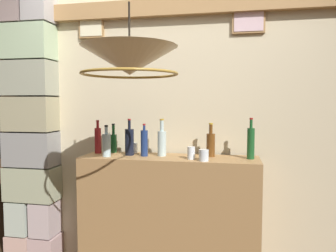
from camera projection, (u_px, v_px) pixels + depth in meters
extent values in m
cube|color=beige|center=(175.00, 130.00, 2.80)|extent=(3.37, 0.08, 2.60)
cube|color=#9E7547|center=(174.00, 8.00, 2.67)|extent=(3.37, 0.10, 0.14)
cube|color=#9E7547|center=(92.00, 28.00, 2.83)|extent=(0.23, 0.03, 0.18)
cube|color=beige|center=(91.00, 27.00, 2.82)|extent=(0.20, 0.01, 0.15)
cube|color=#9E7547|center=(249.00, 20.00, 2.58)|extent=(0.26, 0.03, 0.21)
cube|color=beige|center=(249.00, 20.00, 2.56)|extent=(0.23, 0.01, 0.18)
cube|color=#CFA698|center=(25.00, 248.00, 3.04)|extent=(0.24, 0.29, 0.31)
cube|color=#C1A09E|center=(48.00, 250.00, 2.99)|extent=(0.24, 0.29, 0.31)
cube|color=#B2BFB0|center=(24.00, 215.00, 3.01)|extent=(0.20, 0.29, 0.31)
cube|color=#BEABAC|center=(47.00, 217.00, 2.97)|extent=(0.21, 0.29, 0.31)
cube|color=#A2A887|center=(34.00, 182.00, 2.97)|extent=(0.47, 0.29, 0.31)
cube|color=gray|center=(33.00, 148.00, 2.95)|extent=(0.46, 0.29, 0.31)
cube|color=tan|center=(32.00, 114.00, 2.92)|extent=(0.45, 0.29, 0.31)
cube|color=#999C86|center=(31.00, 79.00, 2.90)|extent=(0.45, 0.29, 0.31)
cube|color=#A8C097|center=(30.00, 43.00, 2.88)|extent=(0.45, 0.29, 0.31)
cube|color=gray|center=(17.00, 8.00, 2.88)|extent=(0.22, 0.29, 0.31)
cube|color=#A8A3A1|center=(41.00, 6.00, 2.83)|extent=(0.22, 0.29, 0.31)
cube|color=#9E7547|center=(169.00, 224.00, 2.59)|extent=(1.41, 0.39, 1.10)
cylinder|color=#AEC6C5|center=(162.00, 144.00, 2.59)|extent=(0.07, 0.07, 0.20)
cylinder|color=#AEC6C5|center=(162.00, 126.00, 2.58)|extent=(0.03, 0.03, 0.09)
cylinder|color=#B7932D|center=(162.00, 119.00, 2.58)|extent=(0.04, 0.04, 0.01)
cylinder|color=#184C23|center=(114.00, 144.00, 2.78)|extent=(0.06, 0.06, 0.16)
cylinder|color=#184C23|center=(113.00, 130.00, 2.77)|extent=(0.02, 0.02, 0.08)
cylinder|color=black|center=(113.00, 124.00, 2.76)|extent=(0.03, 0.03, 0.01)
cylinder|color=#1B4E23|center=(251.00, 144.00, 2.45)|extent=(0.06, 0.06, 0.24)
cylinder|color=#1B4E23|center=(251.00, 124.00, 2.44)|extent=(0.02, 0.02, 0.07)
cylinder|color=maroon|center=(251.00, 119.00, 2.44)|extent=(0.03, 0.03, 0.01)
cylinder|color=#AAC7CE|center=(106.00, 145.00, 2.56)|extent=(0.07, 0.07, 0.18)
cylinder|color=#AAC7CE|center=(106.00, 130.00, 2.55)|extent=(0.03, 0.03, 0.06)
cylinder|color=black|center=(106.00, 126.00, 2.55)|extent=(0.03, 0.03, 0.01)
cylinder|color=maroon|center=(98.00, 141.00, 2.73)|extent=(0.06, 0.06, 0.22)
cylinder|color=maroon|center=(98.00, 125.00, 2.72)|extent=(0.02, 0.02, 0.05)
cylinder|color=maroon|center=(98.00, 121.00, 2.72)|extent=(0.03, 0.03, 0.01)
cylinder|color=black|center=(129.00, 142.00, 2.63)|extent=(0.07, 0.07, 0.22)
cylinder|color=black|center=(129.00, 125.00, 2.62)|extent=(0.02, 0.02, 0.07)
cylinder|color=maroon|center=(129.00, 119.00, 2.61)|extent=(0.03, 0.03, 0.01)
cylinder|color=#5C3514|center=(211.00, 145.00, 2.56)|extent=(0.07, 0.07, 0.18)
cylinder|color=#5C3514|center=(211.00, 129.00, 2.55)|extent=(0.03, 0.03, 0.07)
cylinder|color=#B7932D|center=(211.00, 124.00, 2.55)|extent=(0.03, 0.03, 0.01)
cylinder|color=navy|center=(144.00, 143.00, 2.58)|extent=(0.06, 0.06, 0.21)
cylinder|color=navy|center=(144.00, 128.00, 2.57)|extent=(0.02, 0.02, 0.04)
cylinder|color=maroon|center=(144.00, 124.00, 2.57)|extent=(0.02, 0.02, 0.01)
cylinder|color=silver|center=(191.00, 153.00, 2.44)|extent=(0.06, 0.06, 0.10)
cylinder|color=silver|center=(134.00, 148.00, 2.74)|extent=(0.07, 0.07, 0.09)
cylinder|color=silver|center=(204.00, 155.00, 2.37)|extent=(0.07, 0.07, 0.09)
cone|color=#EFE5C6|center=(130.00, 61.00, 1.89)|extent=(0.57, 0.57, 0.17)
cylinder|color=black|center=(129.00, 24.00, 1.88)|extent=(0.01, 0.01, 0.26)
torus|color=#AD8433|center=(130.00, 74.00, 1.90)|extent=(0.58, 0.58, 0.02)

